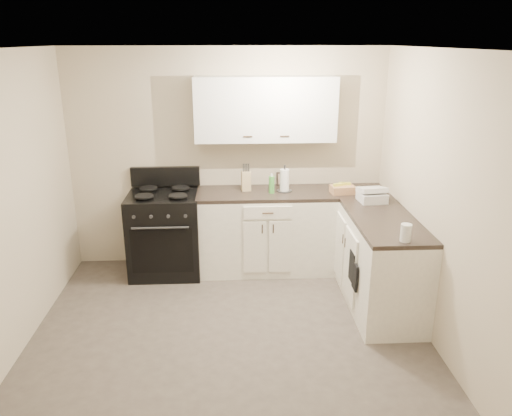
{
  "coord_description": "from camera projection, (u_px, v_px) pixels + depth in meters",
  "views": [
    {
      "loc": [
        0.03,
        -3.84,
        2.57
      ],
      "look_at": [
        0.28,
        0.85,
        0.97
      ],
      "focal_mm": 35.0,
      "sensor_mm": 36.0,
      "label": 1
    }
  ],
  "objects": [
    {
      "name": "picture_frame",
      "position": [
        282.0,
        179.0,
        5.83
      ],
      "size": [
        0.13,
        0.08,
        0.16
      ],
      "primitive_type": "cube",
      "rotation": [
        -0.14,
        0.0,
        0.31
      ],
      "color": "black",
      "rests_on": "countertop_back"
    },
    {
      "name": "glass_jar",
      "position": [
        406.0,
        233.0,
        4.21
      ],
      "size": [
        0.12,
        0.12,
        0.15
      ],
      "primitive_type": "cylinder",
      "rotation": [
        0.0,
        0.0,
        0.33
      ],
      "color": "silver",
      "rests_on": "countertop_right"
    },
    {
      "name": "upper_cabinets",
      "position": [
        265.0,
        109.0,
        5.45
      ],
      "size": [
        1.55,
        0.3,
        0.7
      ],
      "primitive_type": "cube",
      "color": "white",
      "rests_on": "wall_back"
    },
    {
      "name": "stove",
      "position": [
        165.0,
        234.0,
        5.67
      ],
      "size": [
        0.79,
        0.67,
        0.95
      ],
      "primitive_type": "cube",
      "color": "black",
      "rests_on": "floor"
    },
    {
      "name": "floor",
      "position": [
        230.0,
        342.0,
        4.46
      ],
      "size": [
        3.6,
        3.6,
        0.0
      ],
      "primitive_type": "plane",
      "color": "#473F38",
      "rests_on": "ground"
    },
    {
      "name": "wall_back",
      "position": [
        228.0,
        159.0,
        5.76
      ],
      "size": [
        3.6,
        0.0,
        3.6
      ],
      "primitive_type": "plane",
      "rotation": [
        1.57,
        0.0,
        0.0
      ],
      "color": "beige",
      "rests_on": "ground"
    },
    {
      "name": "base_cabinets_right",
      "position": [
        373.0,
        253.0,
        5.19
      ],
      "size": [
        0.6,
        1.9,
        0.9
      ],
      "primitive_type": "cube",
      "color": "silver",
      "rests_on": "floor"
    },
    {
      "name": "wall_right",
      "position": [
        444.0,
        206.0,
        4.15
      ],
      "size": [
        0.0,
        3.6,
        3.6
      ],
      "primitive_type": "plane",
      "rotation": [
        1.57,
        0.0,
        -1.57
      ],
      "color": "beige",
      "rests_on": "ground"
    },
    {
      "name": "wall_front",
      "position": [
        226.0,
        334.0,
        2.35
      ],
      "size": [
        3.6,
        0.0,
        3.6
      ],
      "primitive_type": "plane",
      "rotation": [
        -1.57,
        0.0,
        0.0
      ],
      "color": "beige",
      "rests_on": "ground"
    },
    {
      "name": "wicker_basket",
      "position": [
        342.0,
        189.0,
        5.53
      ],
      "size": [
        0.27,
        0.2,
        0.09
      ],
      "primitive_type": "cube",
      "rotation": [
        0.0,
        0.0,
        0.11
      ],
      "color": "tan",
      "rests_on": "countertop_right"
    },
    {
      "name": "oven_mitt_near",
      "position": [
        355.0,
        277.0,
        4.66
      ],
      "size": [
        0.02,
        0.15,
        0.26
      ],
      "primitive_type": "cube",
      "color": "black",
      "rests_on": "base_cabinets_right"
    },
    {
      "name": "ceiling",
      "position": [
        224.0,
        49.0,
        3.65
      ],
      "size": [
        3.6,
        3.6,
        0.0
      ],
      "primitive_type": "plane",
      "color": "white",
      "rests_on": "wall_back"
    },
    {
      "name": "countertop_grill",
      "position": [
        372.0,
        197.0,
        5.25
      ],
      "size": [
        0.29,
        0.28,
        0.1
      ],
      "primitive_type": "cube",
      "rotation": [
        0.0,
        0.0,
        0.1
      ],
      "color": "silver",
      "rests_on": "countertop_right"
    },
    {
      "name": "countertop_back",
      "position": [
        266.0,
        194.0,
        5.6
      ],
      "size": [
        1.55,
        0.6,
        0.04
      ],
      "primitive_type": "cube",
      "color": "black",
      "rests_on": "base_cabinets_back"
    },
    {
      "name": "countertop_right",
      "position": [
        376.0,
        211.0,
        5.04
      ],
      "size": [
        0.6,
        1.9,
        0.04
      ],
      "primitive_type": "cube",
      "color": "black",
      "rests_on": "base_cabinets_right"
    },
    {
      "name": "wall_left",
      "position": [
        1.0,
        214.0,
        3.97
      ],
      "size": [
        0.0,
        3.6,
        3.6
      ],
      "primitive_type": "plane",
      "rotation": [
        1.57,
        0.0,
        1.57
      ],
      "color": "beige",
      "rests_on": "ground"
    },
    {
      "name": "soap_bottle",
      "position": [
        272.0,
        185.0,
        5.53
      ],
      "size": [
        0.08,
        0.08,
        0.19
      ],
      "primitive_type": "cylinder",
      "rotation": [
        0.0,
        0.0,
        -0.33
      ],
      "color": "green",
      "rests_on": "countertop_back"
    },
    {
      "name": "oven_mitt_far",
      "position": [
        352.0,
        267.0,
        4.76
      ],
      "size": [
        0.02,
        0.17,
        0.3
      ],
      "primitive_type": "cube",
      "color": "black",
      "rests_on": "base_cabinets_right"
    },
    {
      "name": "knife_block",
      "position": [
        246.0,
        181.0,
        5.61
      ],
      "size": [
        0.11,
        0.1,
        0.22
      ],
      "primitive_type": "cube",
      "rotation": [
        0.0,
        0.0,
        0.12
      ],
      "color": "#D5B883",
      "rests_on": "countertop_back"
    },
    {
      "name": "paper_towel",
      "position": [
        285.0,
        180.0,
        5.58
      ],
      "size": [
        0.13,
        0.13,
        0.25
      ],
      "primitive_type": "cylinder",
      "rotation": [
        0.0,
        0.0,
        0.3
      ],
      "color": "white",
      "rests_on": "countertop_back"
    },
    {
      "name": "base_cabinets_back",
      "position": [
        266.0,
        232.0,
        5.75
      ],
      "size": [
        1.55,
        0.6,
        0.9
      ],
      "primitive_type": "cube",
      "color": "silver",
      "rests_on": "floor"
    }
  ]
}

